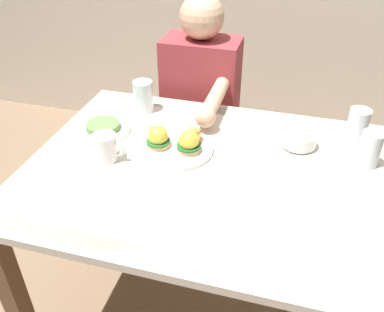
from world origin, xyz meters
name	(u,v)px	position (x,y,z in m)	size (l,w,h in m)	color
ground_plane	(205,308)	(0.00, 0.00, 0.00)	(6.00, 6.00, 0.00)	#7F664C
dining_table	(208,194)	(0.00, 0.00, 0.63)	(1.20, 0.90, 0.74)	silver
eggs_benedict_plate	(175,144)	(-0.14, 0.07, 0.77)	(0.27, 0.27, 0.09)	white
fruit_bowl	(299,139)	(0.27, 0.21, 0.77)	(0.12, 0.12, 0.06)	white
coffee_mug	(106,147)	(-0.34, -0.04, 0.79)	(0.11, 0.08, 0.09)	white
fork	(297,207)	(0.29, -0.11, 0.74)	(0.11, 0.13, 0.00)	silver
water_glass_near	(143,98)	(-0.35, 0.32, 0.80)	(0.08, 0.08, 0.13)	silver
water_glass_far	(357,127)	(0.47, 0.32, 0.79)	(0.08, 0.08, 0.12)	silver
water_glass_extra	(369,151)	(0.50, 0.17, 0.79)	(0.07, 0.07, 0.12)	silver
side_plate	(103,128)	(-0.43, 0.12, 0.75)	(0.20, 0.20, 0.04)	white
diner_person	(200,104)	(-0.19, 0.60, 0.65)	(0.34, 0.54, 1.14)	#33333D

